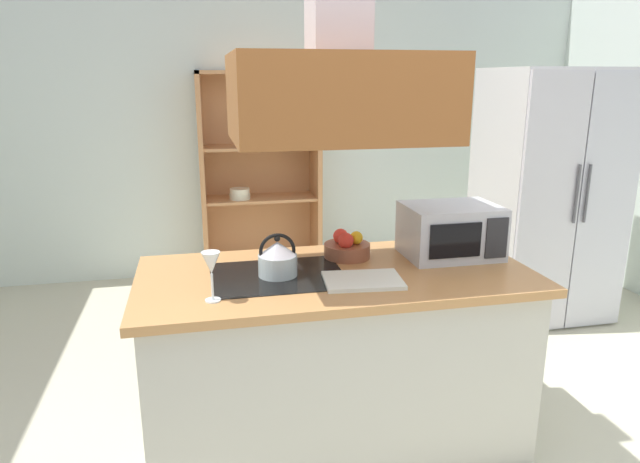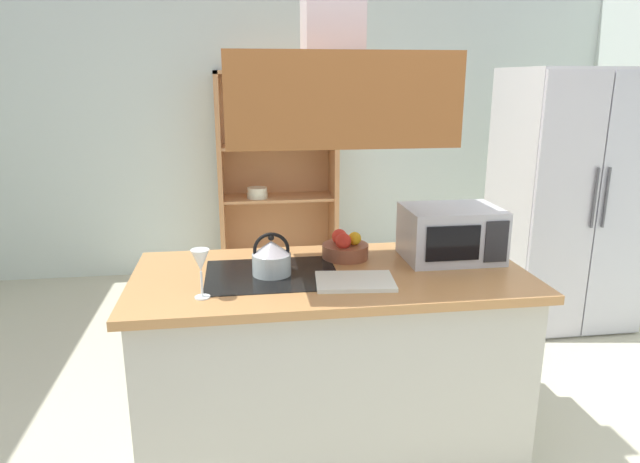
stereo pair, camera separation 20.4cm
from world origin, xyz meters
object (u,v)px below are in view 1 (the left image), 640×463
object	(u,v)px
microwave	(451,231)
cutting_board	(363,280)
kettle	(278,258)
wine_glass_on_counter	(211,265)
dish_cabinet	(260,189)
fruit_bowl	(347,248)
refrigerator	(546,196)

from	to	relation	value
microwave	cutting_board	bearing A→B (deg)	-152.58
kettle	wine_glass_on_counter	bearing A→B (deg)	-141.26
kettle	cutting_board	bearing A→B (deg)	-24.77
dish_cabinet	cutting_board	bearing A→B (deg)	-86.90
wine_glass_on_counter	kettle	bearing A→B (deg)	38.74
dish_cabinet	kettle	size ratio (longest dim) A/B	9.25
kettle	wine_glass_on_counter	size ratio (longest dim) A/B	0.96
dish_cabinet	kettle	bearing A→B (deg)	-94.56
fruit_bowl	dish_cabinet	bearing A→B (deg)	94.14
cutting_board	fruit_bowl	distance (m)	0.37
kettle	microwave	bearing A→B (deg)	7.43
dish_cabinet	wine_glass_on_counter	xyz separation A→B (m)	(-0.50, -2.81, 0.24)
dish_cabinet	wine_glass_on_counter	distance (m)	2.86
refrigerator	cutting_board	world-z (taller)	refrigerator
refrigerator	dish_cabinet	xyz separation A→B (m)	(-1.99, 1.30, -0.11)
microwave	wine_glass_on_counter	xyz separation A→B (m)	(-1.19, -0.36, 0.02)
refrigerator	cutting_board	distance (m)	2.33
cutting_board	fruit_bowl	world-z (taller)	fruit_bowl
dish_cabinet	fruit_bowl	bearing A→B (deg)	-85.86
dish_cabinet	microwave	world-z (taller)	dish_cabinet
dish_cabinet	fruit_bowl	size ratio (longest dim) A/B	7.94
kettle	refrigerator	bearing A→B (deg)	29.89
dish_cabinet	microwave	size ratio (longest dim) A/B	3.97
refrigerator	kettle	xyz separation A→B (m)	(-2.20, -1.26, 0.06)
cutting_board	microwave	xyz separation A→B (m)	(0.54, 0.28, 0.12)
refrigerator	fruit_bowl	world-z (taller)	refrigerator
microwave	wine_glass_on_counter	size ratio (longest dim) A/B	2.23
kettle	microwave	world-z (taller)	microwave
dish_cabinet	fruit_bowl	xyz separation A→B (m)	(0.17, -2.37, 0.14)
dish_cabinet	fruit_bowl	world-z (taller)	dish_cabinet
cutting_board	wine_glass_on_counter	xyz separation A→B (m)	(-0.65, -0.08, 0.14)
wine_glass_on_counter	fruit_bowl	bearing A→B (deg)	33.05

